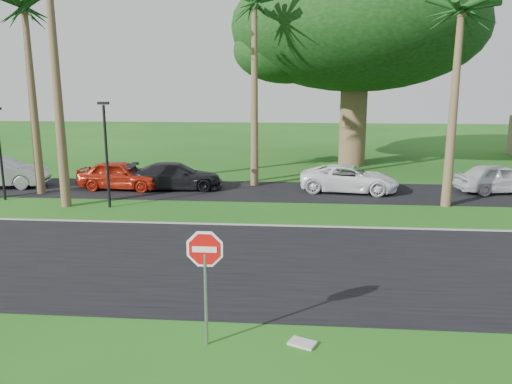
{
  "coord_description": "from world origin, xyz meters",
  "views": [
    {
      "loc": [
        2.35,
        -12.47,
        5.34
      ],
      "look_at": [
        0.95,
        3.93,
        1.8
      ],
      "focal_mm": 35.0,
      "sensor_mm": 36.0,
      "label": 1
    }
  ],
  "objects_px": {
    "car_dark": "(176,176)",
    "car_minivan": "(349,179)",
    "car_pickup": "(499,179)",
    "stop_sign_near": "(205,264)",
    "car_red": "(121,175)"
  },
  "relations": [
    {
      "from": "car_red",
      "to": "car_dark",
      "type": "bearing_deg",
      "value": -81.17
    },
    {
      "from": "car_dark",
      "to": "car_minivan",
      "type": "height_order",
      "value": "car_dark"
    },
    {
      "from": "car_red",
      "to": "car_pickup",
      "type": "distance_m",
      "value": 19.28
    },
    {
      "from": "car_pickup",
      "to": "car_dark",
      "type": "bearing_deg",
      "value": 80.98
    },
    {
      "from": "car_red",
      "to": "car_pickup",
      "type": "bearing_deg",
      "value": -84.31
    },
    {
      "from": "car_dark",
      "to": "car_pickup",
      "type": "bearing_deg",
      "value": -95.67
    },
    {
      "from": "car_red",
      "to": "car_minivan",
      "type": "xyz_separation_m",
      "value": [
        11.78,
        0.38,
        -0.07
      ]
    },
    {
      "from": "stop_sign_near",
      "to": "car_dark",
      "type": "xyz_separation_m",
      "value": [
        -4.47,
        15.58,
        -1.09
      ]
    },
    {
      "from": "stop_sign_near",
      "to": "car_pickup",
      "type": "bearing_deg",
      "value": 53.4
    },
    {
      "from": "car_red",
      "to": "car_pickup",
      "type": "xyz_separation_m",
      "value": [
        19.26,
        0.75,
        -0.02
      ]
    },
    {
      "from": "car_dark",
      "to": "car_pickup",
      "type": "distance_m",
      "value": 16.4
    },
    {
      "from": "car_dark",
      "to": "car_pickup",
      "type": "xyz_separation_m",
      "value": [
        16.4,
        0.48,
        0.05
      ]
    },
    {
      "from": "stop_sign_near",
      "to": "car_minivan",
      "type": "xyz_separation_m",
      "value": [
        4.45,
        15.69,
        -1.09
      ]
    },
    {
      "from": "car_minivan",
      "to": "car_pickup",
      "type": "height_order",
      "value": "car_pickup"
    },
    {
      "from": "car_dark",
      "to": "car_minivan",
      "type": "distance_m",
      "value": 8.91
    }
  ]
}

